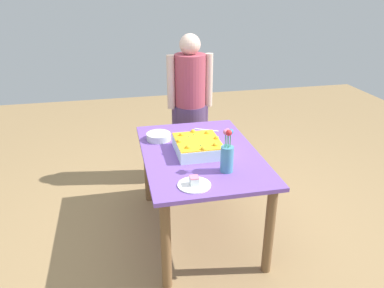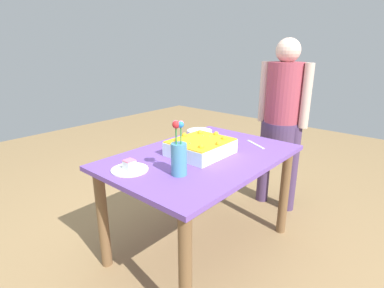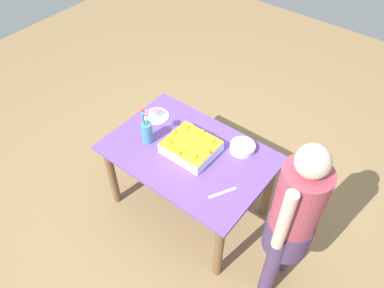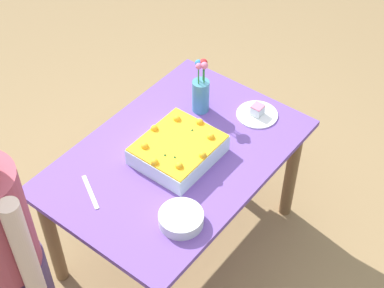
{
  "view_description": "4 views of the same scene",
  "coord_description": "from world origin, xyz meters",
  "px_view_note": "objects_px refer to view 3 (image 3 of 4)",
  "views": [
    {
      "loc": [
        -2.54,
        0.61,
        1.96
      ],
      "look_at": [
        -0.07,
        0.08,
        0.84
      ],
      "focal_mm": 35.0,
      "sensor_mm": 36.0,
      "label": 1
    },
    {
      "loc": [
        -1.47,
        -1.19,
        1.42
      ],
      "look_at": [
        -0.03,
        0.07,
        0.79
      ],
      "focal_mm": 28.0,
      "sensor_mm": 36.0,
      "label": 2
    },
    {
      "loc": [
        1.25,
        -1.55,
        2.88
      ],
      "look_at": [
        0.0,
        0.03,
        0.79
      ],
      "focal_mm": 35.0,
      "sensor_mm": 36.0,
      "label": 3
    },
    {
      "loc": [
        1.54,
        1.29,
        2.79
      ],
      "look_at": [
        -0.07,
        0.04,
        0.76
      ],
      "focal_mm": 55.0,
      "sensor_mm": 36.0,
      "label": 4
    }
  ],
  "objects_px": {
    "sheet_cake": "(191,147)",
    "serving_plate_with_slice": "(156,115)",
    "cake_knife": "(223,193)",
    "fruit_bowl": "(242,147)",
    "person_standing": "(293,217)",
    "flower_vase": "(147,130)"
  },
  "relations": [
    {
      "from": "sheet_cake",
      "to": "fruit_bowl",
      "type": "bearing_deg",
      "value": 40.6
    },
    {
      "from": "sheet_cake",
      "to": "cake_knife",
      "type": "distance_m",
      "value": 0.46
    },
    {
      "from": "sheet_cake",
      "to": "serving_plate_with_slice",
      "type": "xyz_separation_m",
      "value": [
        -0.49,
        0.14,
        -0.04
      ]
    },
    {
      "from": "serving_plate_with_slice",
      "to": "fruit_bowl",
      "type": "relative_size",
      "value": 1.09
    },
    {
      "from": "cake_knife",
      "to": "fruit_bowl",
      "type": "xyz_separation_m",
      "value": [
        -0.12,
        0.44,
        0.03
      ]
    },
    {
      "from": "sheet_cake",
      "to": "flower_vase",
      "type": "relative_size",
      "value": 1.22
    },
    {
      "from": "serving_plate_with_slice",
      "to": "flower_vase",
      "type": "xyz_separation_m",
      "value": [
        0.15,
        -0.26,
        0.1
      ]
    },
    {
      "from": "cake_knife",
      "to": "person_standing",
      "type": "height_order",
      "value": "person_standing"
    },
    {
      "from": "cake_knife",
      "to": "person_standing",
      "type": "bearing_deg",
      "value": -57.14
    },
    {
      "from": "sheet_cake",
      "to": "serving_plate_with_slice",
      "type": "distance_m",
      "value": 0.51
    },
    {
      "from": "sheet_cake",
      "to": "cake_knife",
      "type": "height_order",
      "value": "sheet_cake"
    },
    {
      "from": "flower_vase",
      "to": "person_standing",
      "type": "relative_size",
      "value": 0.21
    },
    {
      "from": "cake_knife",
      "to": "fruit_bowl",
      "type": "relative_size",
      "value": 1.09
    },
    {
      "from": "flower_vase",
      "to": "person_standing",
      "type": "xyz_separation_m",
      "value": [
        1.28,
        -0.01,
        0.01
      ]
    },
    {
      "from": "flower_vase",
      "to": "sheet_cake",
      "type": "bearing_deg",
      "value": 20.02
    },
    {
      "from": "serving_plate_with_slice",
      "to": "cake_knife",
      "type": "relative_size",
      "value": 1.0
    },
    {
      "from": "flower_vase",
      "to": "person_standing",
      "type": "height_order",
      "value": "person_standing"
    },
    {
      "from": "sheet_cake",
      "to": "person_standing",
      "type": "distance_m",
      "value": 0.95
    },
    {
      "from": "fruit_bowl",
      "to": "person_standing",
      "type": "bearing_deg",
      "value": -32.37
    },
    {
      "from": "person_standing",
      "to": "fruit_bowl",
      "type": "bearing_deg",
      "value": -32.37
    },
    {
      "from": "serving_plate_with_slice",
      "to": "cake_knife",
      "type": "height_order",
      "value": "serving_plate_with_slice"
    },
    {
      "from": "cake_knife",
      "to": "person_standing",
      "type": "distance_m",
      "value": 0.53
    }
  ]
}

